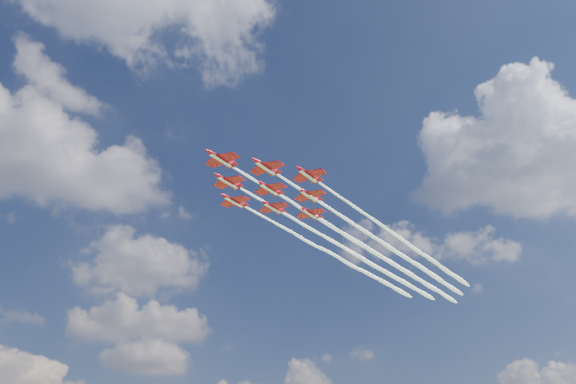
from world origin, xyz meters
The scene contains 9 objects.
jet_lead centered at (36.49, 18.58, 84.22)m, with size 104.76×62.91×2.72m.
jet_row2_port centered at (48.38, 17.91, 84.22)m, with size 104.76×62.91×2.72m.
jet_row2_starb centered at (41.77, 29.25, 84.22)m, with size 104.76×62.91×2.72m.
jet_row3_port centered at (60.27, 17.24, 84.22)m, with size 104.76×62.91×2.72m.
jet_row3_centre centered at (53.66, 28.58, 84.22)m, with size 104.76×62.91×2.72m.
jet_row3_starb centered at (47.05, 39.93, 84.22)m, with size 104.76×62.91×2.72m.
jet_row4_port centered at (65.55, 27.91, 84.22)m, with size 104.76×62.91×2.72m.
jet_row4_starb centered at (58.94, 39.25, 84.22)m, with size 104.76×62.91×2.72m.
jet_tail centered at (70.82, 38.58, 84.22)m, with size 104.76×62.91×2.72m.
Camera 1 is at (-45.34, -128.72, 11.53)m, focal length 35.00 mm.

